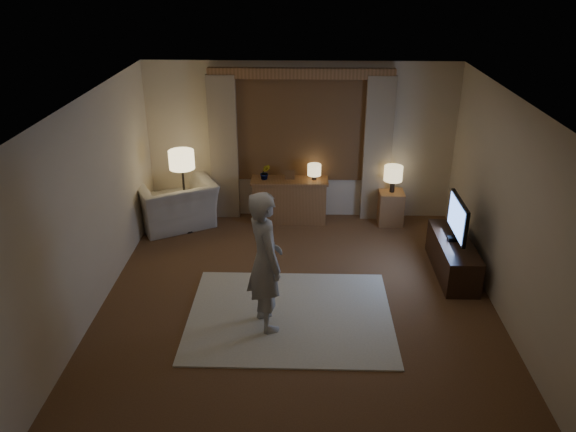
{
  "coord_description": "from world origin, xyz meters",
  "views": [
    {
      "loc": [
        0.05,
        -6.08,
        4.03
      ],
      "look_at": [
        -0.14,
        0.6,
        0.95
      ],
      "focal_mm": 35.0,
      "sensor_mm": 36.0,
      "label": 1
    }
  ],
  "objects_px": {
    "armchair": "(176,204)",
    "tv_stand": "(453,257)",
    "side_table": "(390,207)",
    "sideboard": "(290,201)",
    "person": "(265,261)"
  },
  "relations": [
    {
      "from": "armchair",
      "to": "tv_stand",
      "type": "xyz_separation_m",
      "value": [
        4.18,
        -1.41,
        -0.14
      ]
    },
    {
      "from": "sideboard",
      "to": "armchair",
      "type": "distance_m",
      "value": 1.87
    },
    {
      "from": "armchair",
      "to": "person",
      "type": "distance_m",
      "value": 3.24
    },
    {
      "from": "person",
      "to": "side_table",
      "type": "bearing_deg",
      "value": -56.19
    },
    {
      "from": "sideboard",
      "to": "side_table",
      "type": "bearing_deg",
      "value": -1.71
    },
    {
      "from": "sideboard",
      "to": "tv_stand",
      "type": "height_order",
      "value": "sideboard"
    },
    {
      "from": "sideboard",
      "to": "tv_stand",
      "type": "distance_m",
      "value": 2.85
    },
    {
      "from": "sideboard",
      "to": "side_table",
      "type": "distance_m",
      "value": 1.67
    },
    {
      "from": "tv_stand",
      "to": "person",
      "type": "relative_size",
      "value": 0.81
    },
    {
      "from": "sideboard",
      "to": "tv_stand",
      "type": "bearing_deg",
      "value": -35.54
    },
    {
      "from": "tv_stand",
      "to": "armchair",
      "type": "bearing_deg",
      "value": 161.3
    },
    {
      "from": "armchair",
      "to": "tv_stand",
      "type": "relative_size",
      "value": 0.85
    },
    {
      "from": "person",
      "to": "sideboard",
      "type": "bearing_deg",
      "value": -27.48
    },
    {
      "from": "armchair",
      "to": "sideboard",
      "type": "bearing_deg",
      "value": 158.43
    },
    {
      "from": "side_table",
      "to": "tv_stand",
      "type": "xyz_separation_m",
      "value": [
        0.65,
        -1.61,
        -0.03
      ]
    }
  ]
}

